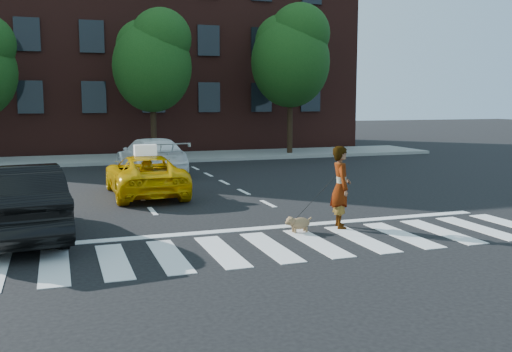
# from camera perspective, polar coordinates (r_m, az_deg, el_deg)

# --- Properties ---
(ground) EXTENTS (120.00, 120.00, 0.00)m
(ground) POSITION_cam_1_polar(r_m,az_deg,el_deg) (11.26, 1.45, -7.12)
(ground) COLOR black
(ground) RESTS_ON ground
(crosswalk) EXTENTS (13.00, 2.40, 0.01)m
(crosswalk) POSITION_cam_1_polar(r_m,az_deg,el_deg) (11.25, 1.45, -7.09)
(crosswalk) COLOR silver
(crosswalk) RESTS_ON ground
(stop_line) EXTENTS (12.00, 0.30, 0.01)m
(stop_line) POSITION_cam_1_polar(r_m,az_deg,el_deg) (12.72, -1.11, -5.37)
(stop_line) COLOR silver
(stop_line) RESTS_ON ground
(sidewalk_far) EXTENTS (30.00, 4.00, 0.15)m
(sidewalk_far) POSITION_cam_1_polar(r_m,az_deg,el_deg) (28.08, -11.30, 1.78)
(sidewalk_far) COLOR slate
(sidewalk_far) RESTS_ON ground
(building) EXTENTS (26.00, 10.00, 12.00)m
(building) POSITION_cam_1_polar(r_m,az_deg,el_deg) (35.53, -13.30, 12.49)
(building) COLOR #411C17
(building) RESTS_ON ground
(tree_mid) EXTENTS (3.69, 3.69, 7.10)m
(tree_mid) POSITION_cam_1_polar(r_m,az_deg,el_deg) (27.60, -10.29, 11.63)
(tree_mid) COLOR black
(tree_mid) RESTS_ON ground
(tree_right) EXTENTS (4.00, 4.00, 7.70)m
(tree_right) POSITION_cam_1_polar(r_m,az_deg,el_deg) (29.56, 3.53, 12.26)
(tree_right) COLOR black
(tree_right) RESTS_ON ground
(taxi) EXTENTS (2.07, 4.43, 1.23)m
(taxi) POSITION_cam_1_polar(r_m,az_deg,el_deg) (17.50, -11.04, 0.09)
(taxi) COLOR #D7A004
(taxi) RESTS_ON ground
(black_sedan) EXTENTS (2.22, 4.86, 1.54)m
(black_sedan) POSITION_cam_1_polar(r_m,az_deg,el_deg) (12.88, -22.82, -2.33)
(black_sedan) COLOR black
(black_sedan) RESTS_ON ground
(white_suv) EXTENTS (2.45, 4.99, 1.40)m
(white_suv) POSITION_cam_1_polar(r_m,az_deg,el_deg) (22.66, -10.45, 2.01)
(white_suv) COLOR white
(white_suv) RESTS_ON ground
(woman) EXTENTS (0.61, 0.77, 1.85)m
(woman) POSITION_cam_1_polar(r_m,az_deg,el_deg) (12.90, 8.48, -1.11)
(woman) COLOR #999999
(woman) RESTS_ON ground
(dog) EXTENTS (0.64, 0.27, 0.37)m
(dog) POSITION_cam_1_polar(r_m,az_deg,el_deg) (12.43, 4.20, -4.71)
(dog) COLOR olive
(dog) RESTS_ON ground
(taxi_sign) EXTENTS (0.65, 0.29, 0.32)m
(taxi_sign) POSITION_cam_1_polar(r_m,az_deg,el_deg) (17.22, -11.01, 2.56)
(taxi_sign) COLOR white
(taxi_sign) RESTS_ON taxi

